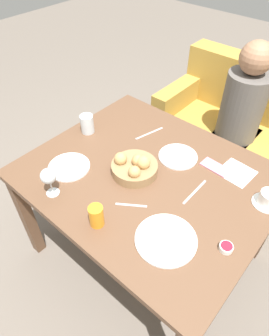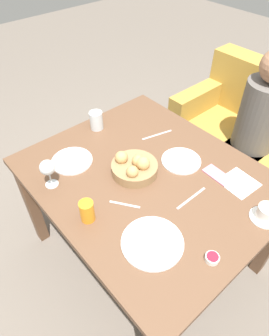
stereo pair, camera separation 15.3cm
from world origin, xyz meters
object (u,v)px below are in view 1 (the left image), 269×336
Objects in this scene: seated_person at (237,125)px; jam_bowl_berry at (226,247)px; fork_silver at (149,133)px; knife_silver at (195,192)px; couch at (252,141)px; plate_far_center at (178,157)px; water_tumbler at (87,124)px; plate_near_left at (69,167)px; cell_phone at (215,167)px; bread_basket at (135,167)px; napkin at (236,173)px; juice_glass at (96,216)px; coffee_cup at (268,199)px; spoon_coffee at (131,205)px; wine_glass at (49,177)px; plate_near_right at (166,240)px.

jam_bowl_berry is at bearing -67.42° from seated_person.
fork_silver is 0.98× the size of knife_silver.
fork_silver is at bearing -110.23° from couch.
water_tumbler is (-0.54, -0.17, 0.05)m from plate_far_center.
plate_near_left is 1.44× the size of cell_phone.
bread_basket is 1.40× the size of napkin.
juice_glass is at bearing -21.96° from plate_near_left.
bread_basket reaches higher than coffee_cup.
spoon_coffee is (0.42, 0.02, -0.00)m from plate_near_left.
juice_glass is 0.96× the size of water_tumbler.
couch is 6.32× the size of bread_basket.
wine_glass is at bearing -130.34° from napkin.
couch reaches higher than napkin.
spoon_coffee is at bearing -169.45° from jam_bowl_berry.
water_tumbler is 0.76m from knife_silver.
napkin is at bearing 17.47° from water_tumbler.
plate_far_center is 1.67× the size of spoon_coffee.
spoon_coffee is (0.13, -0.17, -0.04)m from bread_basket.
plate_near_right is at bearing -82.48° from cell_phone.
knife_silver is 1.16× the size of napkin.
cell_phone reaches higher than napkin.
plate_near_right is at bearing -93.44° from napkin.
water_tumbler is at bearing 140.95° from juice_glass.
knife_silver is at bearing 145.72° from jam_bowl_berry.
plate_far_center is at bearing 49.07° from plate_near_left.
seated_person is 10.53× the size of juice_glass.
spoon_coffee is (0.05, -1.27, 0.25)m from seated_person.
jam_bowl_berry is at bearing -9.56° from water_tumbler.
napkin is (0.03, 0.57, -0.00)m from plate_near_right.
seated_person is 19.52× the size of jam_bowl_berry.
plate_near_right is at bearing -148.88° from jam_bowl_berry.
cell_phone is (0.30, 0.31, -0.04)m from bread_basket.
jam_bowl_berry is (0.86, 0.11, 0.01)m from plate_near_left.
wine_glass is 0.85m from cell_phone.
seated_person reaches higher than plate_near_right.
napkin is (-0.18, 0.44, -0.01)m from jam_bowl_berry.
fork_silver is 1.26× the size of cell_phone.
coffee_cup is (0.60, 0.25, -0.01)m from bread_basket.
wine_glass is at bearing -126.68° from cell_phone.
bread_basket is at bearing -157.34° from coffee_cup.
plate_near_left is at bearing -108.33° from couch.
seated_person reaches higher than napkin.
bread_basket reaches higher than plate_near_left.
seated_person is at bearing 105.09° from cell_phone.
juice_glass reaches higher than jam_bowl_berry.
coffee_cup is at bearing 0.54° from plate_far_center.
wine_glass is at bearing -116.56° from plate_far_center.
cell_phone reaches higher than knife_silver.
juice_glass is 0.56m from jam_bowl_berry.
cell_phone is (0.21, -0.78, 0.26)m from seated_person.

